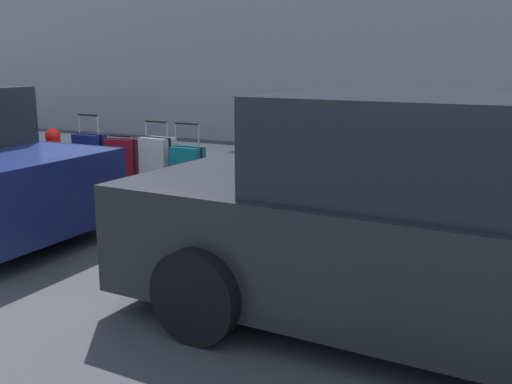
{
  "coord_description": "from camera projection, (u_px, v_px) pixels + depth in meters",
  "views": [
    {
      "loc": [
        -4.68,
        5.52,
        1.82
      ],
      "look_at": [
        -2.02,
        0.28,
        0.53
      ],
      "focal_mm": 42.22,
      "sensor_mm": 36.0,
      "label": 1
    }
  ],
  "objects": [
    {
      "name": "bollard_post",
      "position": [
        10.0,
        150.0,
        8.51
      ],
      "size": [
        0.14,
        0.14,
        0.88
      ],
      "primitive_type": "cylinder",
      "color": "brown",
      "rests_on": "sidewalk_curb"
    },
    {
      "name": "suitcase_teal_0",
      "position": [
        497.0,
        209.0,
        5.79
      ],
      "size": [
        0.5,
        0.26,
        0.83
      ],
      "color": "#0F606B",
      "rests_on": "sidewalk_curb"
    },
    {
      "name": "ground_plane",
      "position": [
        117.0,
        214.0,
        7.26
      ],
      "size": [
        40.0,
        40.0,
        0.0
      ],
      "primitive_type": "plane",
      "color": "#333335"
    },
    {
      "name": "suitcase_silver_8",
      "position": [
        158.0,
        166.0,
        7.66
      ],
      "size": [
        0.43,
        0.28,
        0.94
      ],
      "color": "#9EA0A8",
      "rests_on": "sidewalk_curb"
    },
    {
      "name": "suitcase_olive_5",
      "position": [
        257.0,
        187.0,
        6.9
      ],
      "size": [
        0.43,
        0.23,
        0.56
      ],
      "color": "#59601E",
      "rests_on": "sidewalk_curb"
    },
    {
      "name": "suitcase_red_6",
      "position": [
        222.0,
        182.0,
        7.18
      ],
      "size": [
        0.4,
        0.28,
        0.57
      ],
      "color": "red",
      "rests_on": "sidewalk_curb"
    },
    {
      "name": "suitcase_navy_3",
      "position": [
        342.0,
        187.0,
        6.56
      ],
      "size": [
        0.48,
        0.24,
        0.7
      ],
      "color": "navy",
      "rests_on": "sidewalk_curb"
    },
    {
      "name": "suitcase_maroon_2",
      "position": [
        391.0,
        189.0,
        6.25
      ],
      "size": [
        0.46,
        0.2,
        1.03
      ],
      "color": "maroon",
      "rests_on": "sidewalk_curb"
    },
    {
      "name": "suitcase_teal_7",
      "position": [
        188.0,
        173.0,
        7.39
      ],
      "size": [
        0.4,
        0.22,
        0.95
      ],
      "color": "#0F606B",
      "rests_on": "sidewalk_curb"
    },
    {
      "name": "sidewalk_curb",
      "position": [
        221.0,
        174.0,
        9.43
      ],
      "size": [
        18.0,
        5.0,
        0.14
      ],
      "primitive_type": "cube",
      "color": "gray",
      "rests_on": "ground_plane"
    },
    {
      "name": "suitcase_black_4",
      "position": [
        297.0,
        182.0,
        6.72
      ],
      "size": [
        0.35,
        0.22,
        1.0
      ],
      "color": "black",
      "rests_on": "sidewalk_curb"
    },
    {
      "name": "suitcase_silver_1",
      "position": [
        442.0,
        202.0,
        6.09
      ],
      "size": [
        0.38,
        0.28,
        0.59
      ],
      "color": "#9EA0A8",
      "rests_on": "sidewalk_curb"
    },
    {
      "name": "fire_hydrant",
      "position": [
        54.0,
        154.0,
        8.34
      ],
      "size": [
        0.39,
        0.21,
        0.76
      ],
      "color": "red",
      "rests_on": "sidewalk_curb"
    },
    {
      "name": "parked_car_charcoal_0",
      "position": [
        460.0,
        226.0,
        3.95
      ],
      "size": [
        4.71,
        2.26,
        1.6
      ],
      "color": "black",
      "rests_on": "ground_plane"
    },
    {
      "name": "suitcase_maroon_9",
      "position": [
        122.0,
        165.0,
        7.79
      ],
      "size": [
        0.4,
        0.23,
        0.74
      ],
      "color": "maroon",
      "rests_on": "sidewalk_curb"
    },
    {
      "name": "suitcase_navy_10",
      "position": [
        91.0,
        161.0,
        7.97
      ],
      "size": [
        0.41,
        0.27,
        1.0
      ],
      "color": "navy",
      "rests_on": "sidewalk_curb"
    }
  ]
}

